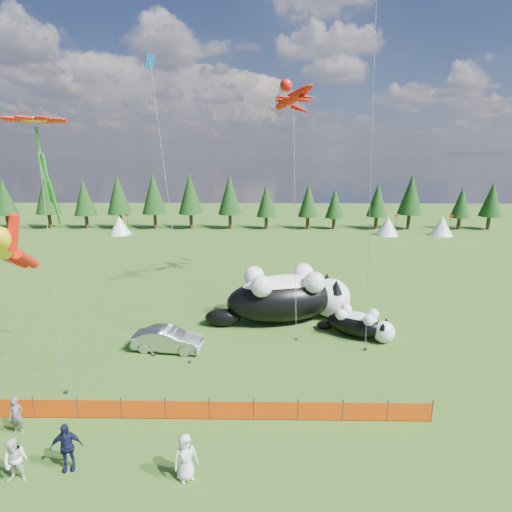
{
  "coord_description": "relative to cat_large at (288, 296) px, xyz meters",
  "views": [
    {
      "loc": [
        3.34,
        -18.7,
        11.7
      ],
      "look_at": [
        3.0,
        4.0,
        5.91
      ],
      "focal_mm": 28.0,
      "sensor_mm": 36.0,
      "label": 1
    }
  ],
  "objects": [
    {
      "name": "spectator_e",
      "position": [
        -4.68,
        -14.77,
        -0.91
      ],
      "size": [
        1.08,
        0.95,
        1.85
      ],
      "primitive_type": "imported",
      "rotation": [
        0.0,
        0.0,
        0.49
      ],
      "color": "silver",
      "rests_on": "ground"
    },
    {
      "name": "ground",
      "position": [
        -5.25,
        -8.37,
        -1.84
      ],
      "size": [
        160.0,
        160.0,
        0.0
      ],
      "primitive_type": "plane",
      "color": "#12390A",
      "rests_on": "ground"
    },
    {
      "name": "diamond_kite_a",
      "position": [
        -8.41,
        -1.88,
        14.4
      ],
      "size": [
        3.0,
        5.2,
        18.06
      ],
      "color": "#0C59B9",
      "rests_on": "ground"
    },
    {
      "name": "spectator_c",
      "position": [
        -9.27,
        -14.38,
        -0.86
      ],
      "size": [
        1.25,
        0.83,
        1.97
      ],
      "primitive_type": "imported",
      "rotation": [
        0.0,
        0.0,
        0.22
      ],
      "color": "black",
      "rests_on": "ground"
    },
    {
      "name": "car",
      "position": [
        -7.65,
        -4.77,
        -1.13
      ],
      "size": [
        4.43,
        2.0,
        1.41
      ],
      "primitive_type": "imported",
      "rotation": [
        0.0,
        0.0,
        1.45
      ],
      "color": "#ACACB0",
      "rests_on": "ground"
    },
    {
      "name": "spectator_b",
      "position": [
        -10.84,
        -15.01,
        -0.94
      ],
      "size": [
        0.9,
        0.57,
        1.79
      ],
      "primitive_type": "imported",
      "rotation": [
        0.0,
        0.0,
        0.07
      ],
      "color": "silver",
      "rests_on": "ground"
    },
    {
      "name": "safety_fence",
      "position": [
        -5.25,
        -11.37,
        -1.34
      ],
      "size": [
        22.06,
        0.06,
        1.1
      ],
      "color": "#262626",
      "rests_on": "ground"
    },
    {
      "name": "cat_small",
      "position": [
        4.53,
        -2.67,
        -0.94
      ],
      "size": [
        4.78,
        3.52,
        1.89
      ],
      "rotation": [
        0.0,
        0.0,
        -0.52
      ],
      "color": "black",
      "rests_on": "ground"
    },
    {
      "name": "superhero_kite",
      "position": [
        -13.13,
        -10.54,
        6.13
      ],
      "size": [
        7.48,
        7.74,
        11.05
      ],
      "color": "yellow",
      "rests_on": "ground"
    },
    {
      "name": "tree_line",
      "position": [
        -5.25,
        36.63,
        2.16
      ],
      "size": [
        90.0,
        4.0,
        8.0
      ],
      "primitive_type": null,
      "color": "black",
      "rests_on": "ground"
    },
    {
      "name": "festival_tents",
      "position": [
        5.75,
        31.63,
        -0.44
      ],
      "size": [
        50.0,
        3.2,
        2.8
      ],
      "primitive_type": null,
      "color": "white",
      "rests_on": "ground"
    },
    {
      "name": "gecko_kite",
      "position": [
        0.52,
        6.38,
        14.2
      ],
      "size": [
        6.2,
        12.94,
        18.61
      ],
      "color": "red",
      "rests_on": "ground"
    },
    {
      "name": "cat_large",
      "position": [
        0.0,
        0.0,
        0.0
      ],
      "size": [
        10.59,
        5.53,
        3.87
      ],
      "rotation": [
        0.0,
        0.0,
        0.24
      ],
      "color": "black",
      "rests_on": "ground"
    },
    {
      "name": "spectator_a",
      "position": [
        -12.39,
        -12.39,
        -1.0
      ],
      "size": [
        0.65,
        0.45,
        1.69
      ],
      "primitive_type": "imported",
      "rotation": [
        0.0,
        0.0,
        0.08
      ],
      "color": "#5D5D62",
      "rests_on": "ground"
    },
    {
      "name": "flower_kite",
      "position": [
        -12.72,
        -7.26,
        11.3
      ],
      "size": [
        3.11,
        3.81,
        13.54
      ],
      "color": "red",
      "rests_on": "ground"
    }
  ]
}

